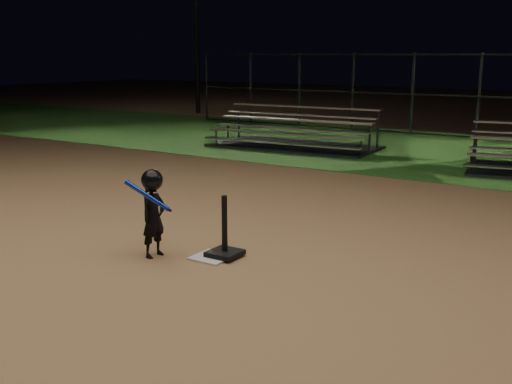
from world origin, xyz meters
name	(u,v)px	position (x,y,z in m)	size (l,w,h in m)	color
ground	(212,258)	(0.00, 0.00, 0.00)	(80.00, 80.00, 0.00)	#9F7148
grass_strip	(446,152)	(0.00, 10.00, 0.01)	(60.00, 8.00, 0.01)	#27551B
home_plate	(212,257)	(0.00, 0.00, 0.01)	(0.45, 0.45, 0.02)	beige
batting_tee	(225,245)	(0.12, 0.11, 0.16)	(0.38, 0.38, 0.76)	black
child_batter	(153,211)	(-0.65, -0.33, 0.59)	(0.48, 0.52, 1.10)	black
bleacher_left	(294,140)	(-3.68, 8.54, 0.22)	(4.51, 2.40, 1.08)	silver
backstop_fence	(479,96)	(0.00, 13.00, 1.25)	(20.08, 0.08, 2.50)	#38383D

